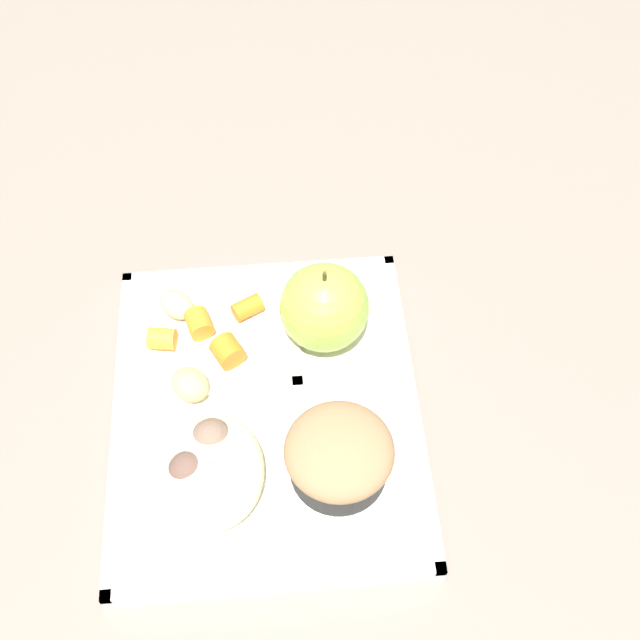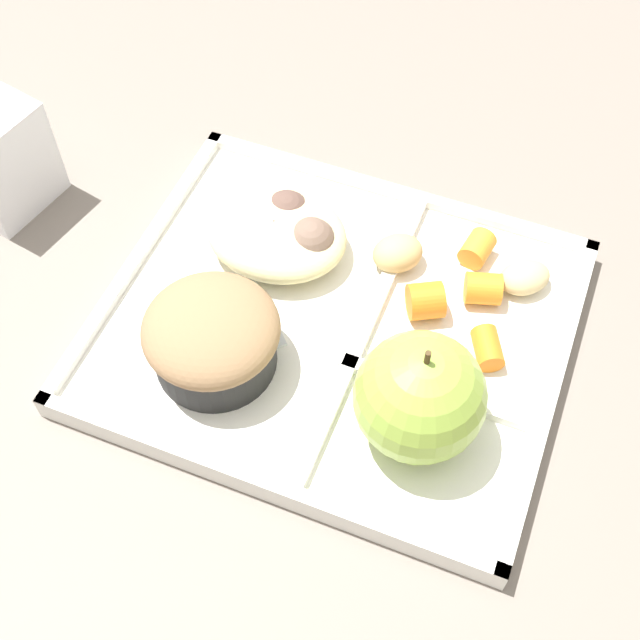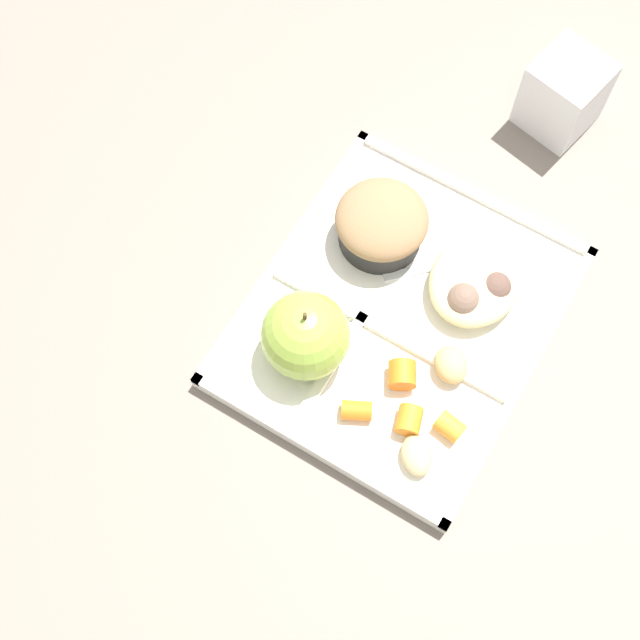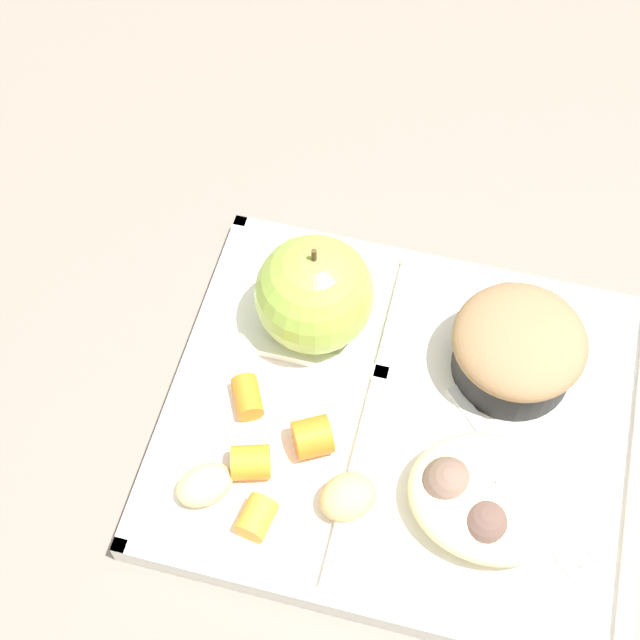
% 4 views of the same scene
% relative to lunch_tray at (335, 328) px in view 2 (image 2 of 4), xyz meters
% --- Properties ---
extents(ground, '(6.00, 6.00, 0.00)m').
position_rel_lunch_tray_xyz_m(ground, '(0.00, -0.00, -0.01)').
color(ground, slate).
extents(lunch_tray, '(0.32, 0.27, 0.02)m').
position_rel_lunch_tray_xyz_m(lunch_tray, '(0.00, 0.00, 0.00)').
color(lunch_tray, white).
rests_on(lunch_tray, ground).
extents(green_apple, '(0.08, 0.08, 0.09)m').
position_rel_lunch_tray_xyz_m(green_apple, '(-0.08, 0.06, 0.05)').
color(green_apple, '#93B742').
rests_on(green_apple, lunch_tray).
extents(bran_muffin, '(0.09, 0.09, 0.06)m').
position_rel_lunch_tray_xyz_m(bran_muffin, '(0.06, 0.06, 0.03)').
color(bran_muffin, black).
rests_on(bran_muffin, lunch_tray).
extents(carrot_slice_back, '(0.02, 0.03, 0.02)m').
position_rel_lunch_tray_xyz_m(carrot_slice_back, '(-0.08, -0.09, 0.02)').
color(carrot_slice_back, orange).
rests_on(carrot_slice_back, lunch_tray).
extents(carrot_slice_edge, '(0.03, 0.03, 0.03)m').
position_rel_lunch_tray_xyz_m(carrot_slice_edge, '(-0.05, -0.03, 0.02)').
color(carrot_slice_edge, orange).
rests_on(carrot_slice_edge, lunch_tray).
extents(carrot_slice_diagonal, '(0.03, 0.03, 0.02)m').
position_rel_lunch_tray_xyz_m(carrot_slice_diagonal, '(-0.09, -0.06, 0.02)').
color(carrot_slice_diagonal, orange).
rests_on(carrot_slice_diagonal, lunch_tray).
extents(carrot_slice_center, '(0.03, 0.03, 0.02)m').
position_rel_lunch_tray_xyz_m(carrot_slice_center, '(-0.11, -0.01, 0.01)').
color(carrot_slice_center, orange).
rests_on(carrot_slice_center, lunch_tray).
extents(potato_chunk_large, '(0.05, 0.05, 0.02)m').
position_rel_lunch_tray_xyz_m(potato_chunk_large, '(-0.02, -0.07, 0.02)').
color(potato_chunk_large, tan).
rests_on(potato_chunk_large, lunch_tray).
extents(potato_chunk_browned, '(0.05, 0.05, 0.02)m').
position_rel_lunch_tray_xyz_m(potato_chunk_browned, '(-0.11, -0.08, 0.02)').
color(potato_chunk_browned, tan).
rests_on(potato_chunk_browned, lunch_tray).
extents(egg_noodle_pile, '(0.11, 0.09, 0.04)m').
position_rel_lunch_tray_xyz_m(egg_noodle_pile, '(0.06, -0.05, 0.02)').
color(egg_noodle_pile, beige).
rests_on(egg_noodle_pile, lunch_tray).
extents(meatball_front, '(0.04, 0.04, 0.04)m').
position_rel_lunch_tray_xyz_m(meatball_front, '(0.06, -0.04, 0.02)').
color(meatball_front, '#755B4C').
rests_on(meatball_front, lunch_tray).
extents(meatball_side, '(0.04, 0.04, 0.04)m').
position_rel_lunch_tray_xyz_m(meatball_side, '(0.06, -0.07, 0.02)').
color(meatball_side, brown).
rests_on(meatball_side, lunch_tray).
extents(meatball_back, '(0.04, 0.04, 0.04)m').
position_rel_lunch_tray_xyz_m(meatball_back, '(0.04, -0.05, 0.02)').
color(meatball_back, '#755B4C').
rests_on(meatball_back, lunch_tray).
extents(meatball_center, '(0.03, 0.03, 0.03)m').
position_rel_lunch_tray_xyz_m(meatball_center, '(0.07, -0.06, 0.02)').
color(meatball_center, '#755B4C').
rests_on(meatball_center, lunch_tray).
extents(plastic_fork, '(0.11, 0.12, 0.00)m').
position_rel_lunch_tray_xyz_m(plastic_fork, '(0.09, -0.03, 0.01)').
color(plastic_fork, silver).
rests_on(plastic_fork, lunch_tray).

